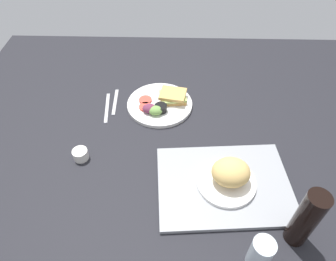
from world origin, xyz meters
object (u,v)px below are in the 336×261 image
object	(u,v)px
soda_bottle	(305,219)
espresso_cup	(80,154)
plate_with_salad	(161,103)
fork	(115,102)
knife	(107,107)
drinking_glass	(260,253)
serving_tray	(223,184)
bread_plate_near	(229,175)

from	to	relation	value
soda_bottle	espresso_cup	bearing A→B (deg)	-21.93
plate_with_salad	espresso_cup	distance (cm)	41.09
espresso_cup	fork	size ratio (longest dim) A/B	0.33
fork	knife	size ratio (longest dim) A/B	0.89
drinking_glass	knife	xyz separation A→B (cm)	(53.68, -64.29, -5.51)
soda_bottle	fork	size ratio (longest dim) A/B	1.33
serving_tray	bread_plate_near	size ratio (longest dim) A/B	2.22
plate_with_salad	fork	size ratio (longest dim) A/B	1.67
plate_with_salad	drinking_glass	xyz separation A→B (cm)	(-30.02, 65.87, 4.05)
espresso_cup	knife	size ratio (longest dim) A/B	0.29
knife	espresso_cup	bearing A→B (deg)	-15.57
plate_with_salad	knife	distance (cm)	23.76
drinking_glass	knife	size ratio (longest dim) A/B	0.61
espresso_cup	bread_plate_near	bearing A→B (deg)	168.71
bread_plate_near	soda_bottle	world-z (taller)	soda_bottle
serving_tray	fork	distance (cm)	61.38
plate_with_salad	knife	bearing A→B (deg)	3.84
serving_tray	drinking_glass	distance (cm)	26.77
drinking_glass	soda_bottle	xyz separation A→B (cm)	(-12.69, -7.60, 5.51)
plate_with_salad	bread_plate_near	bearing A→B (deg)	121.32
soda_bottle	espresso_cup	distance (cm)	77.31
serving_tray	plate_with_salad	xyz separation A→B (cm)	(23.28, -40.44, 0.91)
drinking_glass	bread_plate_near	bearing A→B (deg)	-77.78
serving_tray	drinking_glass	bearing A→B (deg)	104.84
espresso_cup	knife	xyz separation A→B (cm)	(-4.82, -28.03, -1.75)
drinking_glass	soda_bottle	bearing A→B (deg)	-149.10
serving_tray	soda_bottle	distance (cm)	28.38
soda_bottle	knife	distance (cm)	87.98
fork	knife	distance (cm)	5.00
knife	drinking_glass	bearing A→B (deg)	34.05
drinking_glass	plate_with_salad	bearing A→B (deg)	-65.50
bread_plate_near	soda_bottle	xyz separation A→B (cm)	(-18.26, 18.09, 5.50)
plate_with_salad	drinking_glass	bearing A→B (deg)	114.50
soda_bottle	plate_with_salad	bearing A→B (deg)	-53.76
drinking_glass	espresso_cup	size ratio (longest dim) A/B	2.06
plate_with_salad	soda_bottle	size ratio (longest dim) A/B	1.26
plate_with_salad	knife	size ratio (longest dim) A/B	1.49
drinking_glass	fork	size ratio (longest dim) A/B	0.68
serving_tray	knife	bearing A→B (deg)	-39.62
soda_bottle	knife	world-z (taller)	soda_bottle
serving_tray	plate_with_salad	bearing A→B (deg)	-60.08
bread_plate_near	knife	size ratio (longest dim) A/B	1.07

